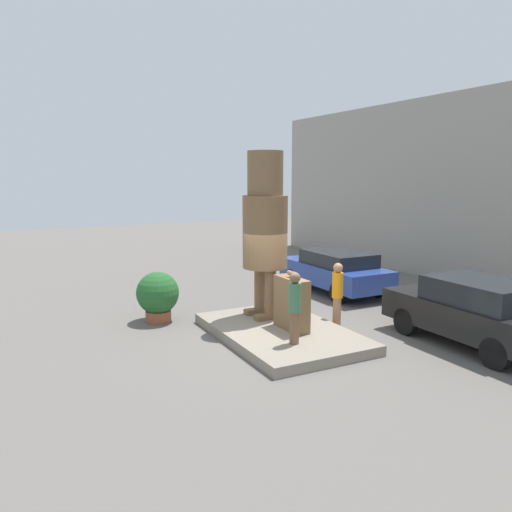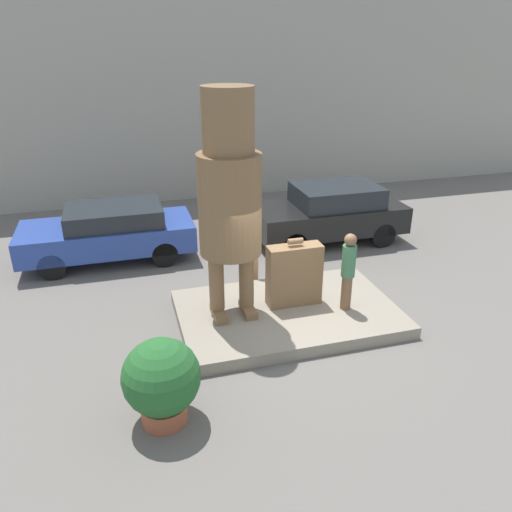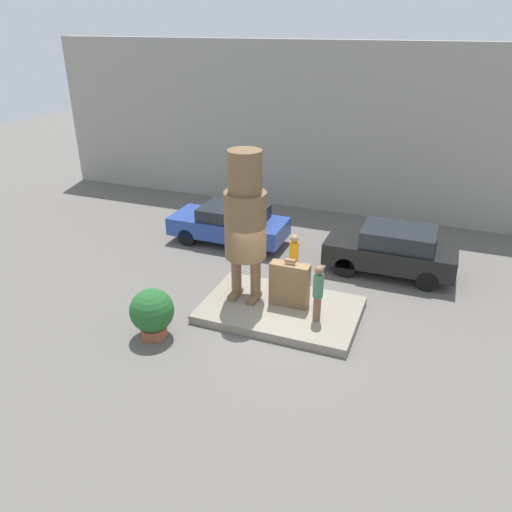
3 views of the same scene
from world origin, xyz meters
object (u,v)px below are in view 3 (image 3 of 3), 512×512
(giant_suitcase, at_px, (289,284))
(planter_pot, at_px, (152,312))
(parked_car_black, at_px, (392,249))
(statue_figure, at_px, (245,216))
(parked_car_blue, at_px, (230,223))
(tourist, at_px, (318,291))
(worker_hivis, at_px, (294,257))

(giant_suitcase, xyz_separation_m, planter_pot, (-2.96, -2.48, -0.15))
(parked_car_black, relative_size, planter_pot, 3.01)
(statue_figure, bearing_deg, parked_car_blue, 119.85)
(tourist, height_order, worker_hivis, tourist)
(giant_suitcase, xyz_separation_m, tourist, (0.95, -0.50, 0.24))
(planter_pot, relative_size, worker_hivis, 0.81)
(worker_hivis, bearing_deg, tourist, -58.22)
(parked_car_blue, relative_size, parked_car_black, 1.04)
(tourist, distance_m, parked_car_blue, 6.35)
(giant_suitcase, bearing_deg, parked_car_black, 56.38)
(statue_figure, xyz_separation_m, worker_hivis, (0.92, 1.69, -1.86))
(statue_figure, relative_size, tourist, 2.67)
(parked_car_blue, height_order, worker_hivis, worker_hivis)
(giant_suitcase, bearing_deg, parked_car_blue, 132.40)
(tourist, relative_size, planter_pot, 1.18)
(statue_figure, height_order, planter_pot, statue_figure)
(parked_car_blue, bearing_deg, planter_pot, 95.63)
(parked_car_black, bearing_deg, worker_hivis, 34.66)
(statue_figure, height_order, parked_car_blue, statue_figure)
(parked_car_black, bearing_deg, parked_car_blue, -3.47)
(worker_hivis, bearing_deg, giant_suitcase, -76.73)
(statue_figure, distance_m, worker_hivis, 2.68)
(statue_figure, xyz_separation_m, giant_suitcase, (1.32, 0.03, -1.90))
(giant_suitcase, relative_size, tourist, 0.89)
(parked_car_blue, bearing_deg, worker_hivis, 144.60)
(statue_figure, height_order, giant_suitcase, statue_figure)
(parked_car_blue, bearing_deg, tourist, 135.67)
(planter_pot, height_order, worker_hivis, worker_hivis)
(tourist, bearing_deg, parked_car_black, 70.67)
(parked_car_black, xyz_separation_m, planter_pot, (-5.33, -6.05, -0.11))
(statue_figure, distance_m, parked_car_blue, 4.99)
(statue_figure, distance_m, planter_pot, 3.59)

